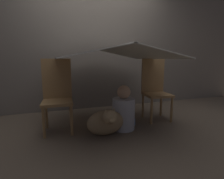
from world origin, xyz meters
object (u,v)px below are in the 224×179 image
chair_right (155,88)px  dog (106,122)px  chair_left (57,93)px  person_front (124,111)px

chair_right → dog: 1.08m
chair_left → chair_right: same height
person_front → dog: (-0.30, -0.14, -0.07)m
chair_left → chair_right: 1.51m
chair_left → dog: size_ratio=2.01×
chair_left → chair_right: bearing=3.5°
chair_left → dog: chair_left is taller
dog → chair_left: bearing=144.1°
chair_right → person_front: chair_right is taller
chair_left → person_front: 0.93m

